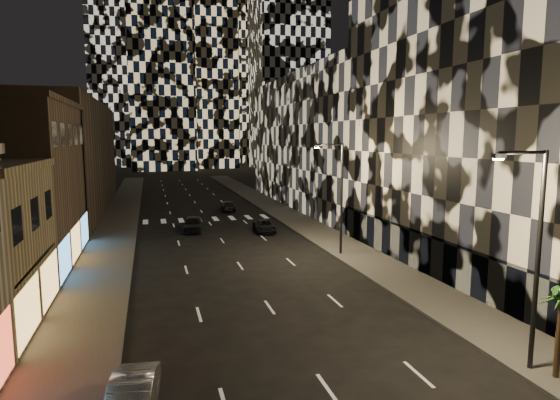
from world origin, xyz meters
TOP-DOWN VIEW (x-y plane):
  - sidewalk_left at (-10.00, 50.00)m, footprint 4.00×120.00m
  - sidewalk_right at (10.00, 50.00)m, footprint 4.00×120.00m
  - curb_left at (-7.90, 50.00)m, footprint 0.20×120.00m
  - curb_right at (7.90, 50.00)m, footprint 0.20×120.00m
  - retail_filler_left at (-17.00, 60.00)m, footprint 10.00×40.00m
  - midrise_right at (20.00, 24.50)m, footprint 16.00×25.00m
  - midrise_base at (12.30, 24.50)m, footprint 0.60×25.00m
  - midrise_filler_right at (20.00, 57.00)m, footprint 16.00×40.00m
  - tower_right_mid at (35.00, 135.00)m, footprint 20.00×20.00m
  - tower_center_low at (-2.00, 140.00)m, footprint 18.00×18.00m
  - streetlight_near at (8.35, 10.00)m, footprint 2.55×0.25m
  - streetlight_far at (8.35, 30.00)m, footprint 2.55×0.25m
  - car_silver_parked at (-7.20, 10.95)m, footprint 2.04×4.46m
  - car_dark_midlane at (-2.26, 43.15)m, footprint 2.44×4.76m
  - car_dark_oncoming at (3.50, 55.69)m, footprint 2.26×4.59m
  - car_dark_rightlane at (4.79, 40.84)m, footprint 2.36×4.45m

SIDE VIEW (x-z plane):
  - sidewalk_left at x=-10.00m, z-range 0.00..0.15m
  - sidewalk_right at x=10.00m, z-range 0.00..0.15m
  - curb_left at x=-7.90m, z-range 0.00..0.15m
  - curb_right at x=7.90m, z-range 0.00..0.15m
  - car_dark_rightlane at x=4.79m, z-range 0.00..1.19m
  - car_dark_oncoming at x=3.50m, z-range 0.00..1.28m
  - car_silver_parked at x=-7.20m, z-range 0.00..1.42m
  - car_dark_midlane at x=-2.26m, z-range 0.00..1.55m
  - midrise_base at x=12.30m, z-range 0.00..3.00m
  - streetlight_near at x=8.35m, z-range 0.85..9.85m
  - streetlight_far at x=8.35m, z-range 0.85..9.85m
  - retail_filler_left at x=-17.00m, z-range 0.00..14.00m
  - midrise_filler_right at x=20.00m, z-range 0.00..18.00m
  - midrise_right at x=20.00m, z-range 0.00..22.00m
  - tower_center_low at x=-2.00m, z-range 0.00..95.00m
  - tower_right_mid at x=35.00m, z-range 0.00..100.00m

